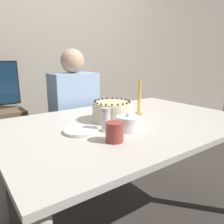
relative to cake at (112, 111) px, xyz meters
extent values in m
plane|color=#3D3833|center=(0.07, -0.06, -0.79)|extent=(12.00, 12.00, 0.00)
cube|color=#ADA393|center=(0.07, 1.34, 0.51)|extent=(8.00, 0.05, 2.60)
cube|color=beige|center=(0.07, -0.06, -0.08)|extent=(1.56, 1.05, 0.03)
cylinder|color=beige|center=(0.79, 0.40, -0.44)|extent=(0.07, 0.07, 0.70)
cylinder|color=#EFE5CC|center=(0.00, 0.00, 0.00)|extent=(0.25, 0.25, 0.11)
cylinder|color=beige|center=(0.00, 0.00, 0.06)|extent=(0.24, 0.24, 0.01)
sphere|color=#191E3D|center=(0.11, 0.00, 0.07)|extent=(0.01, 0.01, 0.01)
sphere|color=#191E3D|center=(0.11, 0.03, 0.07)|extent=(0.01, 0.01, 0.01)
sphere|color=#191E3D|center=(0.09, 0.07, 0.07)|extent=(0.01, 0.01, 0.01)
sphere|color=#191E3D|center=(0.07, 0.09, 0.07)|extent=(0.01, 0.01, 0.01)
sphere|color=#191E3D|center=(0.03, 0.11, 0.07)|extent=(0.01, 0.01, 0.01)
sphere|color=#191E3D|center=(0.00, 0.11, 0.07)|extent=(0.01, 0.01, 0.01)
sphere|color=#191E3D|center=(-0.03, 0.11, 0.07)|extent=(0.01, 0.01, 0.01)
sphere|color=#191E3D|center=(-0.07, 0.09, 0.07)|extent=(0.01, 0.01, 0.01)
sphere|color=#191E3D|center=(-0.09, 0.07, 0.07)|extent=(0.01, 0.01, 0.01)
sphere|color=#191E3D|center=(-0.11, 0.03, 0.07)|extent=(0.01, 0.01, 0.01)
sphere|color=#191E3D|center=(-0.11, 0.00, 0.07)|extent=(0.01, 0.01, 0.01)
sphere|color=#191E3D|center=(-0.11, -0.03, 0.07)|extent=(0.01, 0.01, 0.01)
sphere|color=#191E3D|center=(-0.09, -0.07, 0.07)|extent=(0.01, 0.01, 0.01)
sphere|color=#191E3D|center=(-0.07, -0.09, 0.07)|extent=(0.01, 0.01, 0.01)
sphere|color=#191E3D|center=(-0.03, -0.11, 0.07)|extent=(0.01, 0.01, 0.01)
sphere|color=#191E3D|center=(0.00, -0.11, 0.07)|extent=(0.01, 0.01, 0.01)
sphere|color=#191E3D|center=(0.03, -0.11, 0.07)|extent=(0.01, 0.01, 0.01)
sphere|color=#191E3D|center=(0.07, -0.09, 0.07)|extent=(0.01, 0.01, 0.01)
sphere|color=#191E3D|center=(0.09, -0.07, 0.07)|extent=(0.01, 0.01, 0.01)
sphere|color=#191E3D|center=(0.11, -0.03, 0.07)|extent=(0.01, 0.01, 0.01)
cylinder|color=white|center=(-0.04, -0.21, -0.03)|extent=(0.13, 0.13, 0.07)
cylinder|color=white|center=(-0.04, -0.21, 0.01)|extent=(0.13, 0.13, 0.01)
sphere|color=white|center=(-0.04, -0.21, 0.03)|extent=(0.02, 0.02, 0.02)
cylinder|color=white|center=(-0.15, -0.16, 0.00)|extent=(0.05, 0.05, 0.11)
cylinder|color=silver|center=(-0.15, -0.16, 0.06)|extent=(0.05, 0.05, 0.02)
cylinder|color=white|center=(-0.27, -0.09, -0.06)|extent=(0.19, 0.19, 0.01)
cylinder|color=white|center=(-0.27, -0.09, -0.05)|extent=(0.19, 0.19, 0.01)
cylinder|color=tan|center=(0.24, 0.01, -0.05)|extent=(0.05, 0.05, 0.02)
cylinder|color=gold|center=(0.24, 0.01, 0.07)|extent=(0.02, 0.02, 0.23)
cylinder|color=#993D33|center=(-0.21, -0.31, -0.01)|extent=(0.09, 0.09, 0.10)
cube|color=#473D33|center=(0.05, 0.66, -0.57)|extent=(0.34, 0.34, 0.45)
cube|color=#99B7E0|center=(0.05, 0.66, -0.07)|extent=(0.40, 0.24, 0.55)
sphere|color=#D8AD8C|center=(0.05, 0.66, 0.31)|extent=(0.21, 0.21, 0.21)
camera|label=1|loc=(-0.80, -1.11, 0.33)|focal=35.00mm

